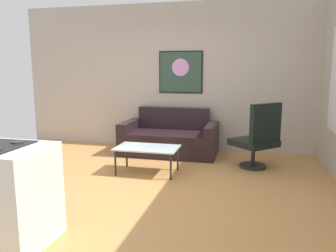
% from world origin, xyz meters
% --- Properties ---
extents(ground, '(6.40, 6.40, 0.04)m').
position_xyz_m(ground, '(0.00, 0.00, -0.02)').
color(ground, '#B98247').
extents(back_wall, '(6.40, 0.05, 2.80)m').
position_xyz_m(back_wall, '(0.00, 2.42, 1.40)').
color(back_wall, '#B3A99A').
rests_on(back_wall, ground).
extents(couch, '(1.75, 0.90, 0.83)m').
position_xyz_m(couch, '(-0.03, 1.92, 0.28)').
color(couch, black).
rests_on(couch, ground).
extents(coffee_table, '(0.93, 0.56, 0.40)m').
position_xyz_m(coffee_table, '(-0.08, 0.70, 0.37)').
color(coffee_table, silver).
rests_on(coffee_table, ground).
extents(armchair, '(0.84, 0.84, 1.05)m').
position_xyz_m(armchair, '(1.54, 1.31, 0.50)').
color(armchair, black).
rests_on(armchair, ground).
extents(wall_painting, '(0.85, 0.03, 0.80)m').
position_xyz_m(wall_painting, '(0.08, 2.38, 1.50)').
color(wall_painting, black).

